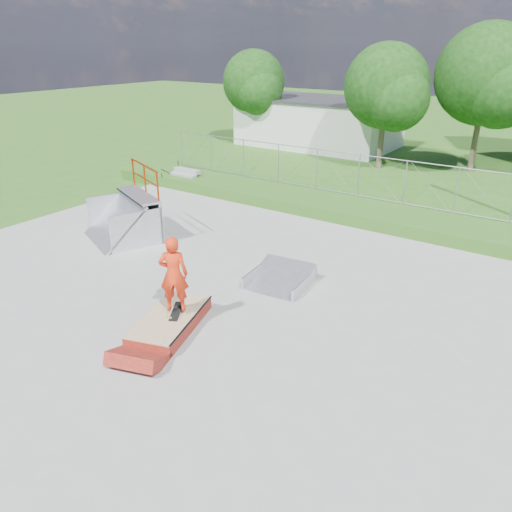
{
  "coord_description": "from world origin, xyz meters",
  "views": [
    {
      "loc": [
        8.15,
        -8.95,
        6.63
      ],
      "look_at": [
        0.89,
        1.57,
        1.1
      ],
      "focal_mm": 35.0,
      "sensor_mm": 36.0,
      "label": 1
    }
  ],
  "objects_px": {
    "grind_box": "(170,322)",
    "quarter_pipe": "(118,205)",
    "flat_bank_ramp": "(280,278)",
    "skater": "(174,277)"
  },
  "relations": [
    {
      "from": "quarter_pipe",
      "to": "flat_bank_ramp",
      "type": "relative_size",
      "value": 1.48
    },
    {
      "from": "flat_bank_ramp",
      "to": "grind_box",
      "type": "bearing_deg",
      "value": -111.22
    },
    {
      "from": "flat_bank_ramp",
      "to": "skater",
      "type": "xyz_separation_m",
      "value": [
        -0.91,
        -3.4,
        1.13
      ]
    },
    {
      "from": "quarter_pipe",
      "to": "skater",
      "type": "height_order",
      "value": "quarter_pipe"
    },
    {
      "from": "quarter_pipe",
      "to": "skater",
      "type": "distance_m",
      "value": 6.69
    },
    {
      "from": "skater",
      "to": "grind_box",
      "type": "bearing_deg",
      "value": 36.98
    },
    {
      "from": "flat_bank_ramp",
      "to": "skater",
      "type": "distance_m",
      "value": 3.7
    },
    {
      "from": "grind_box",
      "to": "quarter_pipe",
      "type": "relative_size",
      "value": 1.06
    },
    {
      "from": "grind_box",
      "to": "flat_bank_ramp",
      "type": "bearing_deg",
      "value": 57.41
    },
    {
      "from": "grind_box",
      "to": "skater",
      "type": "xyz_separation_m",
      "value": [
        0.06,
        0.17,
        1.2
      ]
    }
  ]
}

